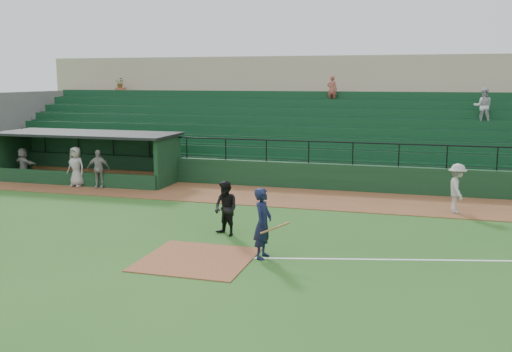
# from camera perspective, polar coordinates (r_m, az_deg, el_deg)

# --- Properties ---
(ground) EXTENTS (90.00, 90.00, 0.00)m
(ground) POSITION_cam_1_polar(r_m,az_deg,el_deg) (17.18, -4.67, -7.32)
(ground) COLOR #24501A
(ground) RESTS_ON ground
(warning_track) EXTENTS (40.00, 4.00, 0.03)m
(warning_track) POSITION_cam_1_polar(r_m,az_deg,el_deg) (24.59, 1.94, -2.05)
(warning_track) COLOR brown
(warning_track) RESTS_ON ground
(home_plate_dirt) EXTENTS (3.00, 3.00, 0.03)m
(home_plate_dirt) POSITION_cam_1_polar(r_m,az_deg,el_deg) (16.29, -5.93, -8.24)
(home_plate_dirt) COLOR brown
(home_plate_dirt) RESTS_ON ground
(foul_line) EXTENTS (17.49, 4.44, 0.01)m
(foul_line) POSITION_cam_1_polar(r_m,az_deg,el_deg) (17.42, 22.60, -7.80)
(foul_line) COLOR white
(foul_line) RESTS_ON ground
(stadium_structure) EXTENTS (38.00, 13.08, 6.40)m
(stadium_structure) POSITION_cam_1_polar(r_m,az_deg,el_deg) (32.45, 5.64, 4.85)
(stadium_structure) COLOR #103119
(stadium_structure) RESTS_ON ground
(dugout) EXTENTS (8.90, 3.20, 2.42)m
(dugout) POSITION_cam_1_polar(r_m,az_deg,el_deg) (29.63, -15.88, 2.18)
(dugout) COLOR #103119
(dugout) RESTS_ON ground
(batter_at_plate) EXTENTS (1.06, 0.77, 2.01)m
(batter_at_plate) POSITION_cam_1_polar(r_m,az_deg,el_deg) (16.10, 0.69, -4.73)
(batter_at_plate) COLOR black
(batter_at_plate) RESTS_ON ground
(umpire) EXTENTS (1.07, 0.99, 1.77)m
(umpire) POSITION_cam_1_polar(r_m,az_deg,el_deg) (18.46, -3.02, -3.25)
(umpire) COLOR black
(umpire) RESTS_ON ground
(runner) EXTENTS (0.85, 1.29, 1.86)m
(runner) POSITION_cam_1_polar(r_m,az_deg,el_deg) (22.69, 19.38, -1.16)
(runner) COLOR #A8A19D
(runner) RESTS_ON warning_track
(dugout_player_a) EXTENTS (1.12, 0.72, 1.77)m
(dugout_player_a) POSITION_cam_1_polar(r_m,az_deg,el_deg) (27.29, -15.43, 0.69)
(dugout_player_a) COLOR gray
(dugout_player_a) RESTS_ON warning_track
(dugout_player_b) EXTENTS (0.98, 0.70, 1.86)m
(dugout_player_b) POSITION_cam_1_polar(r_m,az_deg,el_deg) (27.96, -17.48, 0.89)
(dugout_player_b) COLOR #9C9892
(dugout_player_b) RESTS_ON warning_track
(dugout_player_c) EXTENTS (1.57, 0.95, 1.61)m
(dugout_player_c) POSITION_cam_1_polar(r_m,az_deg,el_deg) (30.57, -22.13, 1.11)
(dugout_player_c) COLOR gray
(dugout_player_c) RESTS_ON warning_track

